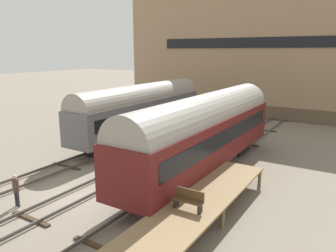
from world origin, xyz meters
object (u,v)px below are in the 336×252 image
(bench, at_px, (189,199))
(person_worker, at_px, (16,188))
(train_car_grey, at_px, (142,108))
(train_car_maroon, at_px, (205,129))

(bench, bearing_deg, person_worker, -163.53)
(bench, relative_size, person_worker, 0.80)
(train_car_grey, relative_size, train_car_maroon, 0.96)
(bench, bearing_deg, train_car_maroon, 110.30)
(bench, distance_m, person_worker, 9.09)
(bench, height_order, person_worker, bench)
(train_car_maroon, height_order, person_worker, train_car_maroon)
(train_car_grey, bearing_deg, person_worker, -79.99)
(train_car_grey, xyz_separation_m, train_car_maroon, (8.69, -4.93, 0.10))
(train_car_maroon, distance_m, bench, 7.55)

